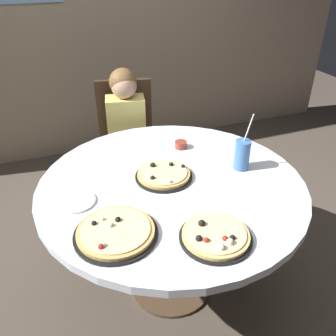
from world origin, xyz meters
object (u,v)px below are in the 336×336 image
at_px(diner_child, 129,156).
at_px(pizza_veggie, 164,175).
at_px(plate_small, 76,201).
at_px(sauce_bowl, 181,145).
at_px(pizza_cheese, 116,232).
at_px(dining_table, 172,196).
at_px(chair_wooden, 127,139).
at_px(soda_cup, 242,155).
at_px(pizza_pepperoni, 216,236).

relative_size(diner_child, pizza_veggie, 3.75).
distance_m(pizza_veggie, plate_small, 0.45).
xyz_separation_m(diner_child, sauce_bowl, (0.20, -0.48, 0.29)).
bearing_deg(pizza_cheese, pizza_veggie, 45.11).
bearing_deg(dining_table, sauce_bowl, 59.82).
distance_m(dining_table, pizza_veggie, 0.12).
bearing_deg(pizza_veggie, chair_wooden, 87.30).
xyz_separation_m(pizza_cheese, plate_small, (-0.12, 0.28, -0.01)).
height_order(chair_wooden, soda_cup, soda_cup).
distance_m(dining_table, chair_wooden, 0.97).
xyz_separation_m(chair_wooden, pizza_veggie, (-0.04, -0.91, 0.24)).
height_order(chair_wooden, pizza_cheese, chair_wooden).
height_order(pizza_cheese, sauce_bowl, pizza_cheese).
xyz_separation_m(chair_wooden, diner_child, (-0.04, -0.18, -0.05)).
height_order(chair_wooden, plate_small, chair_wooden).
bearing_deg(pizza_pepperoni, diner_child, 91.29).
bearing_deg(pizza_veggie, pizza_pepperoni, -86.01).
xyz_separation_m(dining_table, pizza_cheese, (-0.35, -0.28, 0.10)).
relative_size(chair_wooden, diner_child, 0.88).
height_order(dining_table, plate_small, plate_small).
bearing_deg(pizza_cheese, chair_wooden, 73.37).
height_order(soda_cup, sauce_bowl, soda_cup).
height_order(dining_table, diner_child, diner_child).
relative_size(chair_wooden, pizza_cheese, 2.79).
bearing_deg(pizza_veggie, dining_table, -65.16).
xyz_separation_m(sauce_bowl, plate_small, (-0.65, -0.31, -0.02)).
distance_m(diner_child, pizza_pepperoni, 1.26).
relative_size(pizza_cheese, plate_small, 1.89).
bearing_deg(dining_table, pizza_veggie, 114.84).
height_order(diner_child, pizza_pepperoni, diner_child).
bearing_deg(sauce_bowl, pizza_veggie, -128.07).
relative_size(dining_table, chair_wooden, 1.39).
relative_size(chair_wooden, soda_cup, 3.10).
bearing_deg(sauce_bowl, plate_small, -154.73).
height_order(dining_table, sauce_bowl, sauce_bowl).
bearing_deg(soda_cup, pizza_veggie, 171.39).
bearing_deg(pizza_pepperoni, chair_wooden, 89.65).
relative_size(dining_table, diner_child, 1.22).
bearing_deg(chair_wooden, diner_child, -101.54).
distance_m(pizza_veggie, sauce_bowl, 0.33).
relative_size(pizza_pepperoni, plate_small, 1.62).
distance_m(dining_table, pizza_cheese, 0.46).
height_order(dining_table, chair_wooden, chair_wooden).
bearing_deg(chair_wooden, pizza_pepperoni, -90.35).
relative_size(dining_table, soda_cup, 4.30).
relative_size(dining_table, pizza_pepperoni, 4.52).
distance_m(soda_cup, sauce_bowl, 0.39).
xyz_separation_m(chair_wooden, plate_small, (-0.49, -0.96, 0.22)).
height_order(pizza_veggie, plate_small, pizza_veggie).
relative_size(dining_table, sauce_bowl, 18.83).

